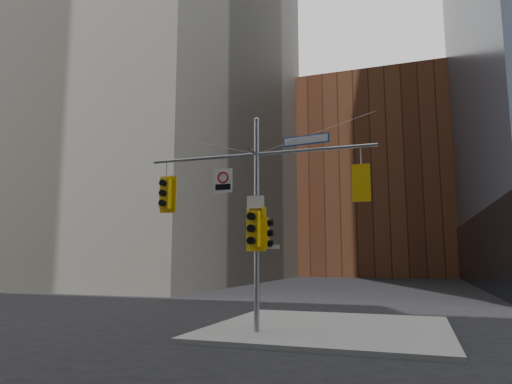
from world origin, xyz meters
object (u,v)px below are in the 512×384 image
Objects in this scene: signal_assembly at (257,200)px; street_sign_blade at (306,140)px; traffic_light_pole_side at (266,233)px; regulatory_sign_arm at (223,180)px; traffic_light_pole_front at (254,229)px; traffic_light_west_arm at (166,194)px; traffic_light_east_arm at (362,184)px.

signal_assembly is 4.99× the size of street_sign_blade.
regulatory_sign_arm is at bearing 89.26° from traffic_light_pole_side.
traffic_light_pole_front reaches higher than traffic_light_pole_side.
traffic_light_west_arm is at bearing 179.78° from signal_assembly.
traffic_light_west_arm is 5.43m from street_sign_blade.
regulatory_sign_arm reaches higher than traffic_light_pole_side.
traffic_light_pole_front is at bearing -4.43° from traffic_light_west_arm.
signal_assembly is at bearing -1.78° from traffic_light_east_arm.
signal_assembly is 9.59× the size of regulatory_sign_arm.
traffic_light_east_arm is at bearing 8.32° from traffic_light_pole_front.
street_sign_blade is at bearing 0.10° from signal_assembly.
signal_assembly is 1.44m from regulatory_sign_arm.
traffic_light_pole_side is 3.34m from street_sign_blade.
street_sign_blade is (5.20, -0.01, 1.55)m from traffic_light_west_arm.
traffic_light_west_arm is 2.30m from regulatory_sign_arm.
traffic_light_pole_side is 2.42m from regulatory_sign_arm.
traffic_light_pole_side is at bearing 1.49° from signal_assembly.
traffic_light_pole_front is at bearing 2.60° from traffic_light_east_arm.
signal_assembly is 1.15m from traffic_light_pole_side.
signal_assembly is at bearing -0.08° from traffic_light_west_arm.
traffic_light_east_arm is (3.47, 0.00, 0.38)m from signal_assembly.
traffic_light_west_arm is 0.84× the size of street_sign_blade.
regulatory_sign_arm is (2.27, -0.03, 0.38)m from traffic_light_west_arm.
traffic_light_east_arm is at bearing -91.93° from traffic_light_pole_side.
regulatory_sign_arm reaches higher than traffic_light_pole_front.
traffic_light_east_arm is 4.71m from regulatory_sign_arm.
signal_assembly is 1.01m from traffic_light_pole_front.
traffic_light_pole_front is (3.49, -0.28, -1.36)m from traffic_light_west_arm.
street_sign_blade reaches higher than traffic_light_west_arm.
signal_assembly is at bearing 89.69° from traffic_light_pole_side.
traffic_light_west_arm is at bearing 88.12° from traffic_light_pole_side.
traffic_light_pole_side is 0.71× the size of traffic_light_pole_front.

